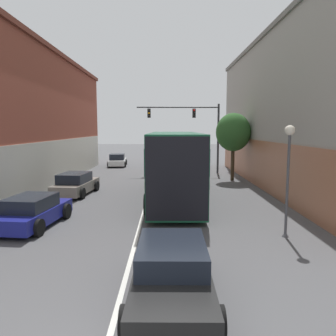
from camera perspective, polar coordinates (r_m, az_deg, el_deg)
lane_center_line at (r=19.14m, az=-3.62°, el=-5.20°), size 0.14×41.32×0.01m
building_right_storefront at (r=24.12m, az=23.83°, el=9.25°), size 7.01×26.78×10.27m
bus at (r=18.25m, az=1.12°, el=0.92°), size 2.99×10.61×3.77m
hatchback_foreground at (r=8.06m, az=0.69°, el=-17.90°), size 2.07×4.35×1.32m
parked_car_left_near at (r=14.62m, az=-22.44°, el=-7.04°), size 2.28×4.14×1.30m
parked_car_left_mid at (r=35.55m, az=-8.80°, el=1.36°), size 2.15×4.20×1.33m
parked_car_left_far at (r=20.71m, az=-15.79°, el=-2.73°), size 2.28×4.17×1.34m
traffic_signal_gantry at (r=29.44m, az=4.54°, el=7.76°), size 7.35×0.36×6.17m
street_lamp at (r=12.66m, az=20.22°, el=0.42°), size 0.37×0.37×4.13m
street_tree_near at (r=25.64m, az=11.30°, el=6.09°), size 2.65×2.38×5.18m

